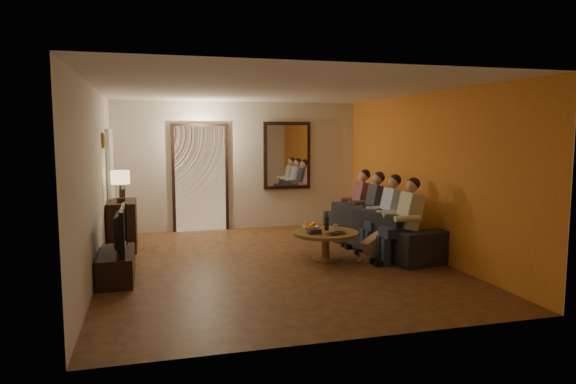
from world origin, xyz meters
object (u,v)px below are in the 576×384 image
object	(u,v)px
laptop	(338,234)
sofa	(385,228)
dresser	(123,225)
person_d	(359,208)
person_a	(406,224)
coffee_table	(326,246)
table_lamp	(121,186)
person_c	(372,212)
wine_bottle	(327,221)
bowl	(310,228)
tv	(115,230)
person_b	(388,218)
tv_stand	(117,266)
dog	(376,243)

from	to	relation	value
laptop	sofa	bearing A→B (deg)	4.76
dresser	person_d	xyz separation A→B (m)	(4.18, -0.29, 0.19)
person_a	coffee_table	world-z (taller)	person_a
dresser	table_lamp	bearing A→B (deg)	-90.00
person_a	person_c	xyz separation A→B (m)	(0.00, 1.20, 0.00)
wine_bottle	laptop	distance (m)	0.41
laptop	bowl	bearing A→B (deg)	91.68
tv	sofa	xyz separation A→B (m)	(4.28, 0.70, -0.31)
tv	person_c	world-z (taller)	person_c
dresser	tv	size ratio (longest dim) A/B	0.89
sofa	coffee_table	bearing A→B (deg)	99.49
person_d	bowl	xyz separation A→B (m)	(-1.29, -1.10, -0.12)
person_b	person_d	bearing A→B (deg)	90.00
tv_stand	coffee_table	world-z (taller)	coffee_table
dresser	tv	bearing A→B (deg)	-90.00
sofa	person_c	distance (m)	0.39
person_c	bowl	xyz separation A→B (m)	(-1.29, -0.50, -0.12)
dresser	coffee_table	size ratio (longest dim) A/B	0.91
tv	laptop	size ratio (longest dim) A/B	3.17
tv_stand	person_c	distance (m)	4.32
dresser	sofa	world-z (taller)	dresser
tv_stand	tv	xyz separation A→B (m)	(0.00, 0.00, 0.49)
tv	coffee_table	size ratio (longest dim) A/B	1.02
dresser	bowl	distance (m)	3.21
tv	wine_bottle	xyz separation A→B (m)	(3.12, 0.38, -0.08)
laptop	wine_bottle	bearing A→B (deg)	69.93
person_d	dog	world-z (taller)	person_d
person_a	wine_bottle	distance (m)	1.21
person_d	person_a	bearing A→B (deg)	-90.00
tv	person_a	world-z (taller)	person_a
sofa	person_b	world-z (taller)	person_b
bowl	person_b	bearing A→B (deg)	-4.44
person_b	laptop	bearing A→B (deg)	-158.31
person_d	wine_bottle	world-z (taller)	person_d
person_d	laptop	world-z (taller)	person_d
sofa	coffee_table	distance (m)	1.29
table_lamp	tv	distance (m)	1.72
person_a	dog	size ratio (longest dim) A/B	2.14
tv_stand	sofa	xyz separation A→B (m)	(4.28, 0.70, 0.18)
person_a	person_d	distance (m)	1.80
table_lamp	coffee_table	distance (m)	3.48
table_lamp	laptop	bearing A→B (deg)	-27.78
person_b	laptop	world-z (taller)	person_b
tv	person_b	xyz separation A→B (m)	(4.18, 0.40, -0.08)
person_b	coffee_table	size ratio (longest dim) A/B	1.18
person_d	tv	bearing A→B (deg)	-159.08
tv_stand	sofa	world-z (taller)	sofa
dog	laptop	size ratio (longest dim) A/B	1.70
table_lamp	person_d	world-z (taller)	table_lamp
tv	dog	world-z (taller)	tv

